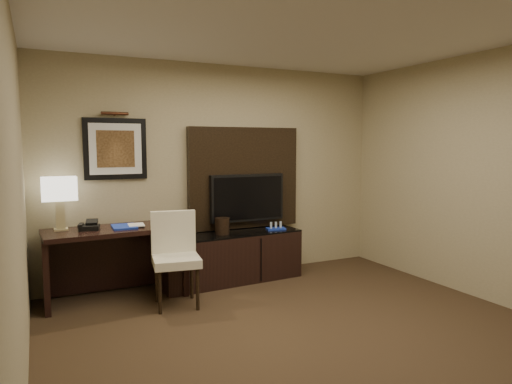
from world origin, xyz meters
TOP-DOWN VIEW (x-y plane):
  - floor at (0.00, 0.00)m, footprint 4.50×5.00m
  - ceiling at (0.00, 0.00)m, footprint 4.50×5.00m
  - wall_back at (0.00, 2.50)m, footprint 4.50×0.01m
  - wall_left at (-2.25, 0.00)m, footprint 0.01×5.00m
  - desk at (-1.38, 2.15)m, footprint 1.51×0.71m
  - credenza at (0.01, 2.18)m, footprint 1.80×0.59m
  - tv_wall_panel at (0.30, 2.44)m, footprint 1.50×0.12m
  - tv at (0.30, 2.34)m, footprint 1.00×0.08m
  - artwork at (-1.30, 2.48)m, footprint 0.70×0.04m
  - picture_light at (-1.30, 2.44)m, footprint 0.04×0.04m
  - desk_chair at (-0.85, 1.63)m, footprint 0.55×0.62m
  - table_lamp at (-1.92, 2.27)m, footprint 0.38×0.25m
  - desk_phone at (-1.64, 2.16)m, footprint 0.24×0.22m
  - blue_folder at (-1.29, 2.13)m, footprint 0.26×0.34m
  - book at (-1.24, 2.16)m, footprint 0.18×0.04m
  - ice_bucket at (-0.12, 2.17)m, footprint 0.21×0.21m
  - minibar_tray at (0.62, 2.15)m, footprint 0.27×0.19m

SIDE VIEW (x-z plane):
  - floor at x=0.00m, z-range -0.01..0.00m
  - credenza at x=0.01m, z-range 0.00..0.61m
  - desk at x=-1.38m, z-range 0.00..0.79m
  - desk_chair at x=-0.85m, z-range 0.00..0.99m
  - minibar_tray at x=0.62m, z-range 0.61..0.70m
  - ice_bucket at x=-0.12m, z-range 0.61..0.81m
  - blue_folder at x=-1.29m, z-range 0.79..0.81m
  - desk_phone at x=-1.64m, z-range 0.79..0.89m
  - book at x=-1.24m, z-range 0.79..1.03m
  - tv at x=0.30m, z-range 0.72..1.32m
  - table_lamp at x=-1.92m, z-range 0.79..1.36m
  - tv_wall_panel at x=0.30m, z-range 0.62..1.92m
  - wall_back at x=0.00m, z-range 0.00..2.70m
  - wall_left at x=-2.25m, z-range 0.00..2.70m
  - artwork at x=-1.30m, z-range 1.30..2.00m
  - picture_light at x=-1.30m, z-range 1.90..2.20m
  - ceiling at x=0.00m, z-range 2.70..2.71m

